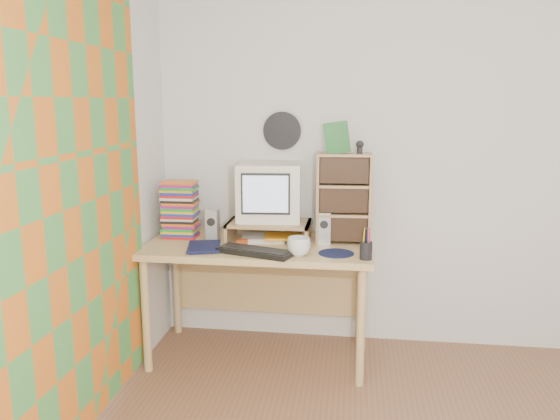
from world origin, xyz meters
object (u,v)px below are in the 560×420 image
(desk, at_px, (261,262))
(crt_monitor, at_px, (269,192))
(keyboard, at_px, (255,252))
(dvd_stack, at_px, (180,214))
(diary, at_px, (188,245))
(cd_rack, at_px, (343,198))
(mug, at_px, (299,246))

(desk, bearing_deg, crt_monitor, 63.01)
(desk, bearing_deg, keyboard, -86.31)
(crt_monitor, distance_m, keyboard, 0.48)
(dvd_stack, bearing_deg, diary, -65.93)
(crt_monitor, distance_m, cd_rack, 0.47)
(dvd_stack, relative_size, diary, 1.28)
(crt_monitor, xyz_separation_m, keyboard, (-0.02, -0.39, -0.29))
(crt_monitor, bearing_deg, cd_rack, -8.48)
(dvd_stack, height_order, cd_rack, cd_rack)
(crt_monitor, relative_size, mug, 2.85)
(cd_rack, bearing_deg, diary, -164.66)
(cd_rack, xyz_separation_m, mug, (-0.24, -0.35, -0.23))
(desk, distance_m, crt_monitor, 0.45)
(mug, bearing_deg, cd_rack, 55.47)
(keyboard, bearing_deg, dvd_stack, 166.60)
(desk, bearing_deg, dvd_stack, 175.84)
(desk, distance_m, diary, 0.49)
(dvd_stack, distance_m, cd_rack, 1.06)
(dvd_stack, bearing_deg, desk, -5.18)
(desk, xyz_separation_m, keyboard, (0.02, -0.30, 0.15))
(crt_monitor, bearing_deg, keyboard, -98.66)
(diary, bearing_deg, cd_rack, 5.43)
(crt_monitor, bearing_deg, dvd_stack, 179.81)
(mug, bearing_deg, dvd_stack, 157.65)
(mug, bearing_deg, keyboard, -178.66)
(desk, xyz_separation_m, mug, (0.27, -0.29, 0.19))
(crt_monitor, xyz_separation_m, cd_rack, (0.47, -0.03, -0.02))
(keyboard, relative_size, mug, 3.30)
(desk, distance_m, mug, 0.44)
(keyboard, height_order, cd_rack, cd_rack)
(keyboard, distance_m, mug, 0.26)
(keyboard, relative_size, dvd_stack, 1.48)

